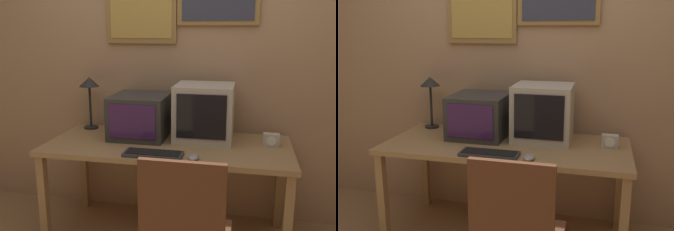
# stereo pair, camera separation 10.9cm
# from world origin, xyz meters

# --- Properties ---
(wall_back) EXTENTS (8.00, 0.08, 2.60)m
(wall_back) POSITION_xyz_m (-0.00, 1.36, 1.31)
(wall_back) COLOR tan
(wall_back) RESTS_ON ground_plane
(desk) EXTENTS (1.74, 0.77, 0.74)m
(desk) POSITION_xyz_m (0.00, 0.90, 0.66)
(desk) COLOR #99754C
(desk) RESTS_ON ground_plane
(monitor_left) EXTENTS (0.41, 0.46, 0.32)m
(monitor_left) POSITION_xyz_m (-0.24, 1.04, 0.90)
(monitor_left) COLOR #333333
(monitor_left) RESTS_ON desk
(monitor_right) EXTENTS (0.42, 0.40, 0.41)m
(monitor_right) POSITION_xyz_m (0.24, 1.06, 0.94)
(monitor_right) COLOR #B7B2A8
(monitor_right) RESTS_ON desk
(keyboard_main) EXTENTS (0.39, 0.15, 0.03)m
(keyboard_main) POSITION_xyz_m (-0.04, 0.61, 0.75)
(keyboard_main) COLOR #333338
(keyboard_main) RESTS_ON desk
(mouse_near_keyboard) EXTENTS (0.07, 0.11, 0.03)m
(mouse_near_keyboard) POSITION_xyz_m (0.23, 0.59, 0.75)
(mouse_near_keyboard) COLOR gray
(mouse_near_keyboard) RESTS_ON desk
(desk_clock) EXTENTS (0.11, 0.07, 0.09)m
(desk_clock) POSITION_xyz_m (0.72, 0.98, 0.78)
(desk_clock) COLOR #B7B2AD
(desk_clock) RESTS_ON desk
(desk_lamp) EXTENTS (0.16, 0.16, 0.42)m
(desk_lamp) POSITION_xyz_m (-0.71, 1.17, 1.08)
(desk_lamp) COLOR black
(desk_lamp) RESTS_ON desk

